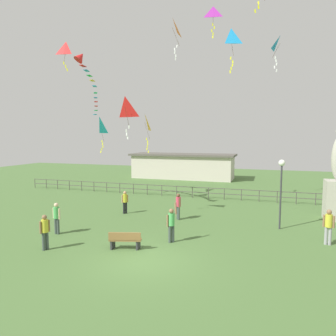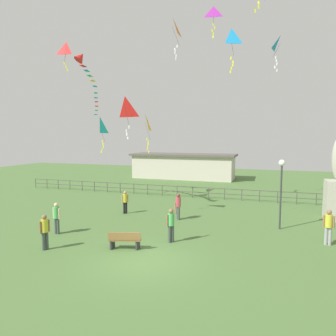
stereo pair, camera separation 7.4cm
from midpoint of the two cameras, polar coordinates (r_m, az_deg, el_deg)
name	(u,v)px [view 2 (the right image)]	position (r m, az deg, el deg)	size (l,w,h in m)	color
ground_plane	(143,261)	(13.58, -4.47, -16.85)	(80.00, 80.00, 0.00)	#4C7038
lamppost	(281,178)	(18.31, 20.47, -1.79)	(0.36, 0.36, 3.97)	#38383D
park_bench	(125,240)	(14.74, -7.91, -13.10)	(1.55, 0.80, 0.85)	olive
person_0	(178,205)	(19.53, 2.05, -6.83)	(0.35, 0.41, 1.67)	#3F4C47
person_1	(45,230)	(15.51, -21.86, -10.60)	(0.31, 0.47, 1.66)	#3F4C47
person_3	(57,216)	(17.73, -19.93, -8.41)	(0.51, 0.32, 1.71)	#3F4C47
person_4	(171,223)	(15.38, 0.72, -10.14)	(0.49, 0.38, 2.00)	#3F4C47
person_5	(125,201)	(21.24, -7.89, -6.04)	(0.36, 0.35, 1.56)	black
person_6	(329,225)	(16.92, 27.85, -9.33)	(0.52, 0.32, 1.75)	#99999E
kite_0	(125,108)	(19.26, -7.88, 11.01)	(1.16, 0.75, 2.60)	red
kite_1	(100,126)	(26.82, -12.47, 7.58)	(0.75, 0.92, 3.06)	#19B2B2
kite_2	(231,41)	(22.54, 11.79, 22.13)	(1.06, 1.36, 2.91)	#198CD1
kite_4	(67,50)	(23.54, -18.29, 20.07)	(0.90, 0.74, 1.97)	red
kite_5	(213,14)	(25.29, 8.56, 26.48)	(1.03, 0.61, 2.29)	#B22DB2
kite_6	(280,45)	(24.04, 20.24, 20.75)	(0.82, 0.83, 2.39)	#198CD1
kite_7	(173,29)	(23.99, 0.98, 24.48)	(0.84, 0.80, 2.97)	orange
kite_8	(145,123)	(26.66, -4.20, 8.30)	(0.80, 1.21, 3.38)	yellow
streamer_kite	(83,65)	(21.30, -15.39, 18.09)	(3.21, 6.33, 3.50)	red
waterfront_railing	(202,191)	(26.49, 6.50, -4.28)	(36.04, 0.06, 0.95)	#4C4742
pavilion_building	(183,166)	(39.10, 2.96, 0.41)	(13.16, 4.62, 3.13)	beige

